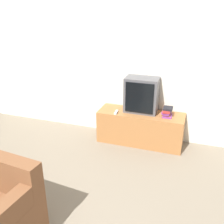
% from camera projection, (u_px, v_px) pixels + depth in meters
% --- Properties ---
extents(wall_back, '(9.00, 0.06, 2.60)m').
position_uv_depth(wall_back, '(113.00, 59.00, 4.31)').
color(wall_back, silver).
rests_on(wall_back, ground_plane).
extents(tv_stand, '(1.38, 0.46, 0.53)m').
position_uv_depth(tv_stand, '(140.00, 128.00, 4.30)').
color(tv_stand, '#9E6638').
rests_on(tv_stand, ground_plane).
extents(television, '(0.52, 0.33, 0.56)m').
position_uv_depth(television, '(142.00, 95.00, 4.15)').
color(television, '#4C4C51').
rests_on(television, tv_stand).
extents(book_stack, '(0.16, 0.21, 0.14)m').
position_uv_depth(book_stack, '(167.00, 112.00, 4.05)').
color(book_stack, '#7A3884').
rests_on(book_stack, tv_stand).
extents(remote_on_stand, '(0.06, 0.17, 0.02)m').
position_uv_depth(remote_on_stand, '(116.00, 112.00, 4.19)').
color(remote_on_stand, '#B7B7B7').
rests_on(remote_on_stand, tv_stand).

